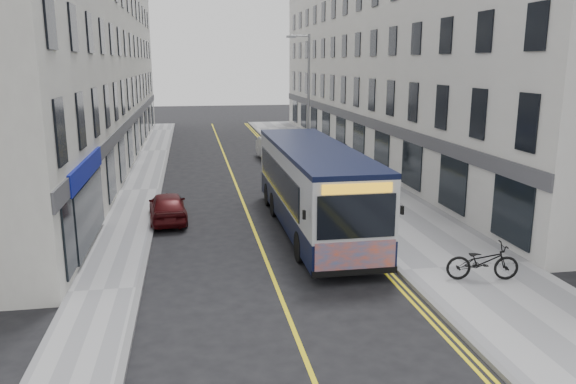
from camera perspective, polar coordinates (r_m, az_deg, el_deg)
name	(u,v)px	position (r m, az deg, el deg)	size (l,w,h in m)	color
ground	(269,268)	(18.40, -1.94, -7.68)	(140.00, 140.00, 0.00)	black
pavement_east	(351,183)	(30.97, 6.43, 0.96)	(4.50, 64.00, 0.12)	#9A999C
pavement_west	(140,190)	(29.87, -14.77, 0.15)	(2.00, 64.00, 0.12)	#9A999C
kerb_east	(311,184)	(30.42, 2.36, 0.82)	(0.18, 64.00, 0.13)	slate
kerb_west	(160,190)	(29.80, -12.86, 0.24)	(0.18, 64.00, 0.13)	slate
road_centre_line	(237,188)	(29.86, -5.17, 0.42)	(0.12, 64.00, 0.01)	yellow
road_dbl_yellow_inner	(303,185)	(30.35, 1.52, 0.68)	(0.10, 64.00, 0.01)	yellow
road_dbl_yellow_outer	(307,185)	(30.39, 1.89, 0.69)	(0.10, 64.00, 0.01)	yellow
terrace_east	(390,62)	(40.49, 10.34, 12.85)	(6.00, 46.00, 13.00)	beige
terrace_west	(81,62)	(38.62, -20.33, 12.27)	(6.00, 46.00, 13.00)	silver
streetlamp	(307,101)	(31.79, 1.96, 9.22)	(1.32, 0.18, 8.00)	gray
city_bus	(313,185)	(21.90, 2.59, 0.72)	(2.70, 11.57, 3.36)	black
bicycle	(483,261)	(17.91, 19.16, -6.68)	(0.76, 2.17, 1.14)	black
pedestrian_near	(342,166)	(30.95, 5.48, 2.66)	(0.61, 0.40, 1.66)	olive
pedestrian_far	(345,158)	(33.27, 5.77, 3.44)	(0.84, 0.66, 1.73)	black
car_white	(273,149)	(38.05, -1.58, 4.38)	(1.62, 4.65, 1.53)	silver
car_maroon	(168,207)	(23.93, -12.12, -1.46)	(1.50, 3.72, 1.27)	#460B0E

